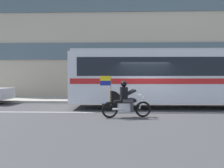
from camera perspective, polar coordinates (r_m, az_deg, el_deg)
ground_plane at (r=11.27m, az=8.70°, el=-7.05°), size 60.00×60.00×0.00m
sidewalk_curb at (r=16.30m, az=6.55°, el=-4.13°), size 28.00×3.80×0.15m
lane_center_stripe at (r=10.68m, az=9.08°, el=-7.51°), size 26.60×0.14×0.01m
office_building_facade at (r=18.93m, az=6.02°, el=13.68°), size 28.00×0.89×11.32m
transit_bus at (r=12.70m, az=17.01°, el=2.39°), size 11.97×2.74×3.22m
motorcycle_with_rider at (r=9.18m, az=3.73°, el=-4.80°), size 2.17×0.73×1.78m
fire_hydrant at (r=15.33m, az=11.00°, el=-2.84°), size 0.22×0.30×0.75m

